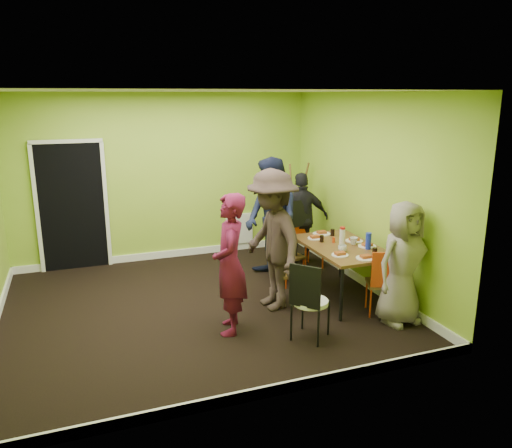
{
  "coord_description": "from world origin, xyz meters",
  "views": [
    {
      "loc": [
        -1.43,
        -6.07,
        2.76
      ],
      "look_at": [
        0.81,
        0.0,
        1.07
      ],
      "focal_mm": 35.0,
      "sensor_mm": 36.0,
      "label": 1
    }
  ],
  "objects_px": {
    "chair_left_near": "(286,267)",
    "thermos": "(342,237)",
    "chair_left_far": "(285,252)",
    "person_left_near": "(272,240)",
    "dining_table": "(342,249)",
    "chair_front_end": "(383,279)",
    "orange_bottle": "(334,240)",
    "person_left_far": "(271,220)",
    "person_standing": "(230,264)",
    "blue_bottle": "(368,241)",
    "easel": "(289,209)",
    "person_back_end": "(302,218)",
    "chair_bentwood": "(309,298)",
    "person_front_end": "(403,263)",
    "chair_back_end": "(301,220)"
  },
  "relations": [
    {
      "from": "dining_table",
      "to": "easel",
      "type": "xyz_separation_m",
      "value": [
        0.12,
        2.08,
        0.11
      ]
    },
    {
      "from": "orange_bottle",
      "to": "chair_left_near",
      "type": "bearing_deg",
      "value": -171.14
    },
    {
      "from": "person_standing",
      "to": "person_left_near",
      "type": "height_order",
      "value": "person_left_near"
    },
    {
      "from": "chair_left_far",
      "to": "blue_bottle",
      "type": "distance_m",
      "value": 1.3
    },
    {
      "from": "person_left_far",
      "to": "person_left_near",
      "type": "bearing_deg",
      "value": -29.98
    },
    {
      "from": "chair_front_end",
      "to": "thermos",
      "type": "distance_m",
      "value": 0.87
    },
    {
      "from": "person_back_end",
      "to": "chair_left_far",
      "type": "bearing_deg",
      "value": 61.45
    },
    {
      "from": "chair_left_far",
      "to": "chair_left_near",
      "type": "relative_size",
      "value": 0.97
    },
    {
      "from": "chair_front_end",
      "to": "easel",
      "type": "relative_size",
      "value": 0.54
    },
    {
      "from": "chair_front_end",
      "to": "person_left_near",
      "type": "xyz_separation_m",
      "value": [
        -1.21,
        0.75,
        0.43
      ]
    },
    {
      "from": "person_standing",
      "to": "person_left_near",
      "type": "relative_size",
      "value": 0.91
    },
    {
      "from": "chair_left_far",
      "to": "chair_left_near",
      "type": "distance_m",
      "value": 0.71
    },
    {
      "from": "thermos",
      "to": "person_left_far",
      "type": "xyz_separation_m",
      "value": [
        -0.68,
        0.92,
        0.08
      ]
    },
    {
      "from": "person_back_end",
      "to": "chair_bentwood",
      "type": "bearing_deg",
      "value": 76.27
    },
    {
      "from": "chair_left_near",
      "to": "orange_bottle",
      "type": "height_order",
      "value": "chair_left_near"
    },
    {
      "from": "orange_bottle",
      "to": "person_back_end",
      "type": "height_order",
      "value": "person_back_end"
    },
    {
      "from": "person_left_near",
      "to": "person_back_end",
      "type": "xyz_separation_m",
      "value": [
        1.15,
        1.54,
        -0.16
      ]
    },
    {
      "from": "dining_table",
      "to": "person_front_end",
      "type": "distance_m",
      "value": 1.0
    },
    {
      "from": "chair_bentwood",
      "to": "person_back_end",
      "type": "distance_m",
      "value": 2.8
    },
    {
      "from": "orange_bottle",
      "to": "dining_table",
      "type": "bearing_deg",
      "value": -75.65
    },
    {
      "from": "chair_left_far",
      "to": "person_left_near",
      "type": "distance_m",
      "value": 0.93
    },
    {
      "from": "person_front_end",
      "to": "dining_table",
      "type": "bearing_deg",
      "value": 98.88
    },
    {
      "from": "chair_left_near",
      "to": "orange_bottle",
      "type": "relative_size",
      "value": 12.46
    },
    {
      "from": "orange_bottle",
      "to": "person_left_near",
      "type": "height_order",
      "value": "person_left_near"
    },
    {
      "from": "person_left_near",
      "to": "person_front_end",
      "type": "relative_size",
      "value": 1.2
    },
    {
      "from": "chair_left_near",
      "to": "thermos",
      "type": "bearing_deg",
      "value": 102.82
    },
    {
      "from": "person_left_near",
      "to": "person_back_end",
      "type": "bearing_deg",
      "value": 138.16
    },
    {
      "from": "chair_left_near",
      "to": "person_front_end",
      "type": "height_order",
      "value": "person_front_end"
    },
    {
      "from": "chair_left_far",
      "to": "thermos",
      "type": "distance_m",
      "value": 0.94
    },
    {
      "from": "chair_bentwood",
      "to": "chair_front_end",
      "type": "bearing_deg",
      "value": 61.55
    },
    {
      "from": "orange_bottle",
      "to": "person_left_far",
      "type": "relative_size",
      "value": 0.04
    },
    {
      "from": "dining_table",
      "to": "chair_front_end",
      "type": "bearing_deg",
      "value": -76.21
    },
    {
      "from": "chair_front_end",
      "to": "person_front_end",
      "type": "xyz_separation_m",
      "value": [
        0.1,
        -0.23,
        0.28
      ]
    },
    {
      "from": "thermos",
      "to": "person_left_near",
      "type": "xyz_separation_m",
      "value": [
        -1.05,
        -0.02,
        0.07
      ]
    },
    {
      "from": "chair_back_end",
      "to": "thermos",
      "type": "height_order",
      "value": "chair_back_end"
    },
    {
      "from": "chair_left_far",
      "to": "easel",
      "type": "relative_size",
      "value": 0.56
    },
    {
      "from": "orange_bottle",
      "to": "person_left_near",
      "type": "bearing_deg",
      "value": -171.42
    },
    {
      "from": "person_left_far",
      "to": "chair_back_end",
      "type": "bearing_deg",
      "value": 114.68
    },
    {
      "from": "chair_left_near",
      "to": "thermos",
      "type": "height_order",
      "value": "thermos"
    },
    {
      "from": "orange_bottle",
      "to": "person_standing",
      "type": "relative_size",
      "value": 0.04
    },
    {
      "from": "easel",
      "to": "person_left_near",
      "type": "xyz_separation_m",
      "value": [
        -1.16,
        -2.06,
        0.12
      ]
    },
    {
      "from": "chair_front_end",
      "to": "person_left_far",
      "type": "bearing_deg",
      "value": 139.59
    },
    {
      "from": "chair_bentwood",
      "to": "dining_table",
      "type": "bearing_deg",
      "value": 93.52
    },
    {
      "from": "chair_front_end",
      "to": "person_left_near",
      "type": "height_order",
      "value": "person_left_near"
    },
    {
      "from": "easel",
      "to": "chair_front_end",
      "type": "bearing_deg",
      "value": -88.88
    },
    {
      "from": "chair_left_far",
      "to": "chair_bentwood",
      "type": "distance_m",
      "value": 1.76
    },
    {
      "from": "blue_bottle",
      "to": "chair_left_far",
      "type": "bearing_deg",
      "value": 129.6
    },
    {
      "from": "chair_left_far",
      "to": "orange_bottle",
      "type": "height_order",
      "value": "chair_left_far"
    },
    {
      "from": "chair_bentwood",
      "to": "chair_left_near",
      "type": "bearing_deg",
      "value": 128.72
    },
    {
      "from": "dining_table",
      "to": "orange_bottle",
      "type": "distance_m",
      "value": 0.2
    }
  ]
}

